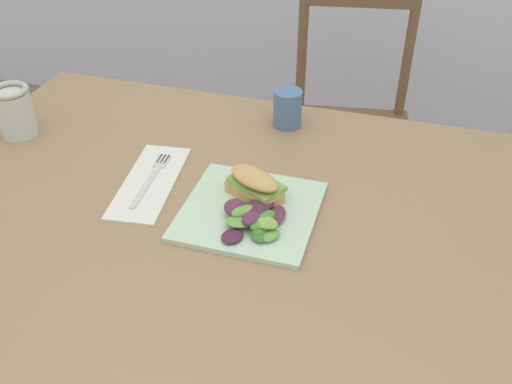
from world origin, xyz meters
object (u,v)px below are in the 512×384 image
object	(u,v)px
plate_lunch	(250,211)
sandwich_half_front	(255,185)
dining_table	(212,264)
fork_on_napkin	(153,175)
cup_extra_side	(287,108)
mason_jar_iced_tea	(15,113)
chair_wooden_far	(348,131)

from	to	relation	value
plate_lunch	sandwich_half_front	bearing A→B (deg)	92.89
dining_table	sandwich_half_front	xyz separation A→B (m)	(0.07, 0.06, 0.16)
fork_on_napkin	cup_extra_side	size ratio (longest dim) A/B	2.18
mason_jar_iced_tea	sandwich_half_front	bearing A→B (deg)	-8.68
dining_table	mason_jar_iced_tea	bearing A→B (deg)	163.22
chair_wooden_far	fork_on_napkin	bearing A→B (deg)	-109.86
mason_jar_iced_tea	fork_on_napkin	bearing A→B (deg)	-11.40
fork_on_napkin	mason_jar_iced_tea	bearing A→B (deg)	168.60
sandwich_half_front	cup_extra_side	distance (m)	0.30
sandwich_half_front	mason_jar_iced_tea	xyz separation A→B (m)	(-0.58, 0.09, 0.01)
dining_table	fork_on_napkin	size ratio (longest dim) A/B	6.43
mason_jar_iced_tea	cup_extra_side	size ratio (longest dim) A/B	1.33
dining_table	fork_on_napkin	world-z (taller)	fork_on_napkin
chair_wooden_far	sandwich_half_front	size ratio (longest dim) A/B	7.09
sandwich_half_front	cup_extra_side	size ratio (longest dim) A/B	1.44
chair_wooden_far	plate_lunch	bearing A→B (deg)	-94.71
dining_table	fork_on_napkin	bearing A→B (deg)	151.52
mason_jar_iced_tea	cup_extra_side	distance (m)	0.60
dining_table	plate_lunch	distance (m)	0.15
plate_lunch	cup_extra_side	size ratio (longest dim) A/B	2.85
dining_table	plate_lunch	xyz separation A→B (m)	(0.07, 0.03, 0.13)
chair_wooden_far	fork_on_napkin	size ratio (longest dim) A/B	4.68
sandwich_half_front	mason_jar_iced_tea	bearing A→B (deg)	171.32
plate_lunch	cup_extra_side	distance (m)	0.34
dining_table	cup_extra_side	size ratio (longest dim) A/B	14.03
sandwich_half_front	fork_on_napkin	world-z (taller)	sandwich_half_front
chair_wooden_far	cup_extra_side	bearing A→B (deg)	-99.32
fork_on_napkin	cup_extra_side	xyz separation A→B (m)	(0.20, 0.28, 0.04)
chair_wooden_far	plate_lunch	world-z (taller)	chair_wooden_far
cup_extra_side	plate_lunch	bearing A→B (deg)	-87.48
chair_wooden_far	mason_jar_iced_tea	world-z (taller)	chair_wooden_far
fork_on_napkin	cup_extra_side	bearing A→B (deg)	54.11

